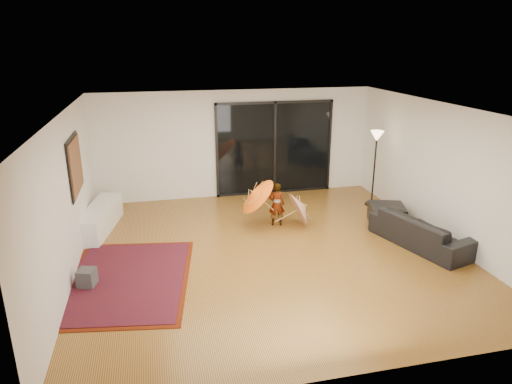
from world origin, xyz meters
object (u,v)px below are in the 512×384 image
object	(u,v)px
sofa	(421,231)
child	(277,204)
ottoman	(387,214)
media_console	(100,218)

from	to	relation	value
sofa	child	distance (m)	2.98
ottoman	sofa	bearing A→B (deg)	-85.28
media_console	sofa	bearing A→B (deg)	-7.97
sofa	child	xyz separation A→B (m)	(-2.48, 1.64, 0.17)
media_console	child	xyz separation A→B (m)	(3.72, -0.56, 0.22)
media_console	child	world-z (taller)	child
sofa	ottoman	distance (m)	1.20
sofa	ottoman	xyz separation A→B (m)	(-0.10, 1.19, -0.10)
sofa	child	size ratio (longest dim) A/B	2.18
media_console	sofa	size ratio (longest dim) A/B	0.91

